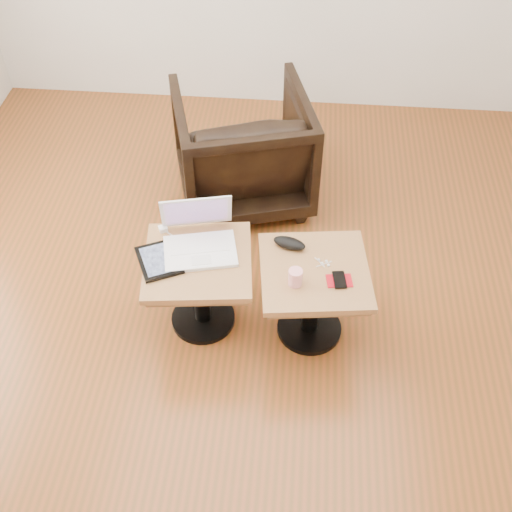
# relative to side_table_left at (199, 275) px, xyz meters

# --- Properties ---
(room_shell) EXTENTS (4.52, 4.52, 2.71)m
(room_shell) POSITION_rel_side_table_left_xyz_m (0.31, 0.05, 0.98)
(room_shell) COLOR brown
(room_shell) RESTS_ON ground
(side_table_left) EXTENTS (0.60, 0.60, 0.50)m
(side_table_left) POSITION_rel_side_table_left_xyz_m (0.00, 0.00, 0.00)
(side_table_left) COLOR black
(side_table_left) RESTS_ON ground
(side_table_right) EXTENTS (0.61, 0.61, 0.50)m
(side_table_right) POSITION_rel_side_table_left_xyz_m (0.60, -0.02, 0.00)
(side_table_right) COLOR black
(side_table_right) RESTS_ON ground
(laptop) EXTENTS (0.43, 0.41, 0.25)m
(laptop) POSITION_rel_side_table_left_xyz_m (-0.01, 0.10, 0.17)
(laptop) COLOR white
(laptop) RESTS_ON side_table_left
(tablet) EXTENTS (0.29, 0.32, 0.02)m
(tablet) POSITION_rel_side_table_left_xyz_m (-0.19, -0.03, 0.13)
(tablet) COLOR black
(tablet) RESTS_ON side_table_left
(charging_adapter) EXTENTS (0.06, 0.06, 0.03)m
(charging_adapter) POSITION_rel_side_table_left_xyz_m (-0.22, 0.19, 0.14)
(charging_adapter) COLOR white
(charging_adapter) RESTS_ON side_table_left
(glasses_case) EXTENTS (0.19, 0.12, 0.05)m
(glasses_case) POSITION_rel_side_table_left_xyz_m (0.46, 0.13, 0.15)
(glasses_case) COLOR black
(glasses_case) RESTS_ON side_table_right
(striped_cup) EXTENTS (0.07, 0.07, 0.09)m
(striped_cup) POSITION_rel_side_table_left_xyz_m (0.50, -0.12, 0.17)
(striped_cup) COLOR #F7495A
(striped_cup) RESTS_ON side_table_right
(earbuds_tangle) EXTENTS (0.08, 0.05, 0.02)m
(earbuds_tangle) POSITION_rel_side_table_left_xyz_m (0.64, 0.03, 0.13)
(earbuds_tangle) COLOR white
(earbuds_tangle) RESTS_ON side_table_right
(phone_on_sleeve) EXTENTS (0.14, 0.12, 0.02)m
(phone_on_sleeve) POSITION_rel_side_table_left_xyz_m (0.72, -0.09, 0.13)
(phone_on_sleeve) COLOR #A0091E
(phone_on_sleeve) RESTS_ON side_table_right
(armchair) EXTENTS (1.01, 1.03, 0.76)m
(armchair) POSITION_rel_side_table_left_xyz_m (0.12, 1.11, 0.01)
(armchair) COLOR black
(armchair) RESTS_ON ground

